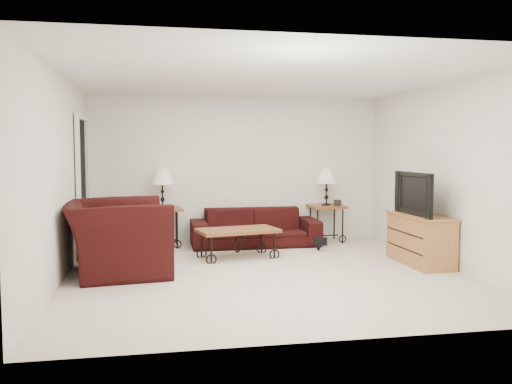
# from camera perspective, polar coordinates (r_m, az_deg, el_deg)

# --- Properties ---
(ground) EXTENTS (5.00, 5.00, 0.00)m
(ground) POSITION_cam_1_polar(r_m,az_deg,el_deg) (6.95, 1.06, -8.68)
(ground) COLOR beige
(ground) RESTS_ON ground
(wall_back) EXTENTS (5.00, 0.02, 2.50)m
(wall_back) POSITION_cam_1_polar(r_m,az_deg,el_deg) (9.24, -2.03, 2.39)
(wall_back) COLOR white
(wall_back) RESTS_ON ground
(wall_front) EXTENTS (5.00, 0.02, 2.50)m
(wall_front) POSITION_cam_1_polar(r_m,az_deg,el_deg) (4.36, 7.64, 0.09)
(wall_front) COLOR white
(wall_front) RESTS_ON ground
(wall_left) EXTENTS (0.02, 5.00, 2.50)m
(wall_left) POSITION_cam_1_polar(r_m,az_deg,el_deg) (6.74, -20.23, 1.37)
(wall_left) COLOR white
(wall_left) RESTS_ON ground
(wall_right) EXTENTS (0.02, 5.00, 2.50)m
(wall_right) POSITION_cam_1_polar(r_m,az_deg,el_deg) (7.68, 19.68, 1.72)
(wall_right) COLOR white
(wall_right) RESTS_ON ground
(ceiling) EXTENTS (5.00, 5.00, 0.00)m
(ceiling) POSITION_cam_1_polar(r_m,az_deg,el_deg) (6.84, 1.09, 12.18)
(ceiling) COLOR white
(ceiling) RESTS_ON wall_back
(doorway) EXTENTS (0.08, 0.94, 2.04)m
(doorway) POSITION_cam_1_polar(r_m,az_deg,el_deg) (8.38, -18.08, 0.39)
(doorway) COLOR black
(doorway) RESTS_ON ground
(sofa) EXTENTS (2.11, 0.83, 0.62)m
(sofa) POSITION_cam_1_polar(r_m,az_deg,el_deg) (8.89, -0.11, -3.78)
(sofa) COLOR black
(sofa) RESTS_ON ground
(side_table_left) EXTENTS (0.67, 0.67, 0.64)m
(side_table_left) POSITION_cam_1_polar(r_m,az_deg,el_deg) (8.93, -9.90, -3.72)
(side_table_left) COLOR brown
(side_table_left) RESTS_ON ground
(side_table_right) EXTENTS (0.58, 0.58, 0.64)m
(side_table_right) POSITION_cam_1_polar(r_m,az_deg,el_deg) (9.38, 7.49, -3.33)
(side_table_right) COLOR brown
(side_table_right) RESTS_ON ground
(lamp_left) EXTENTS (0.41, 0.41, 0.64)m
(lamp_left) POSITION_cam_1_polar(r_m,az_deg,el_deg) (8.86, -9.95, 0.41)
(lamp_left) COLOR black
(lamp_left) RESTS_ON side_table_left
(lamp_right) EXTENTS (0.36, 0.36, 0.64)m
(lamp_right) POSITION_cam_1_polar(r_m,az_deg,el_deg) (9.31, 7.53, 0.56)
(lamp_right) COLOR black
(lamp_right) RESTS_ON side_table_right
(photo_frame_left) EXTENTS (0.13, 0.06, 0.11)m
(photo_frame_left) POSITION_cam_1_polar(r_m,az_deg,el_deg) (8.73, -10.91, -1.43)
(photo_frame_left) COLOR black
(photo_frame_left) RESTS_ON side_table_left
(photo_frame_right) EXTENTS (0.13, 0.04, 0.11)m
(photo_frame_right) POSITION_cam_1_polar(r_m,az_deg,el_deg) (9.24, 8.68, -1.14)
(photo_frame_right) COLOR black
(photo_frame_right) RESTS_ON side_table_right
(coffee_table) EXTENTS (1.26, 0.85, 0.43)m
(coffee_table) POSITION_cam_1_polar(r_m,az_deg,el_deg) (7.90, -1.95, -5.50)
(coffee_table) COLOR brown
(coffee_table) RESTS_ON ground
(armchair) EXTENTS (1.43, 1.59, 0.94)m
(armchair) POSITION_cam_1_polar(r_m,az_deg,el_deg) (7.12, -14.57, -4.69)
(armchair) COLOR black
(armchair) RESTS_ON ground
(throw_pillow) EXTENTS (0.16, 0.43, 0.42)m
(throw_pillow) POSITION_cam_1_polar(r_m,az_deg,el_deg) (7.05, -13.39, -4.32)
(throw_pillow) COLOR #BC6E18
(throw_pillow) RESTS_ON armchair
(tv_stand) EXTENTS (0.48, 1.15, 0.69)m
(tv_stand) POSITION_cam_1_polar(r_m,az_deg,el_deg) (7.80, 17.10, -4.86)
(tv_stand) COLOR #C09147
(tv_stand) RESTS_ON ground
(television) EXTENTS (0.14, 1.03, 0.59)m
(television) POSITION_cam_1_polar(r_m,az_deg,el_deg) (7.72, 17.08, -0.16)
(television) COLOR black
(television) RESTS_ON tv_stand
(backpack) EXTENTS (0.35, 0.30, 0.39)m
(backpack) POSITION_cam_1_polar(r_m,az_deg,el_deg) (8.54, 6.70, -4.93)
(backpack) COLOR black
(backpack) RESTS_ON ground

